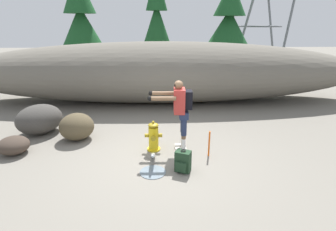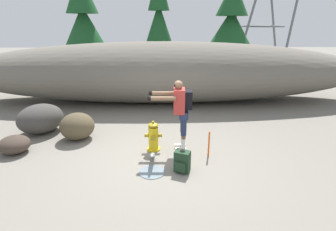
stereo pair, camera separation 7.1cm
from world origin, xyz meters
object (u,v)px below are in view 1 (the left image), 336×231
object	(u,v)px
boulder_large	(39,119)
spare_backpack	(183,161)
utility_worker	(180,107)
fire_hydrant	(154,137)
survey_stake	(209,144)
boulder_mid	(77,127)
boulder_small	(14,145)

from	to	relation	value
boulder_large	spare_backpack	bearing A→B (deg)	-29.33
utility_worker	spare_backpack	bearing A→B (deg)	91.32
fire_hydrant	survey_stake	size ratio (longest dim) A/B	1.21
boulder_mid	boulder_small	bearing A→B (deg)	-149.15
boulder_large	boulder_mid	size ratio (longest dim) A/B	1.40
boulder_large	boulder_small	xyz separation A→B (m)	(-0.11, -1.18, -0.20)
boulder_small	boulder_large	bearing A→B (deg)	84.48
utility_worker	survey_stake	size ratio (longest dim) A/B	2.77
boulder_large	boulder_small	world-z (taller)	boulder_large
spare_backpack	boulder_mid	xyz separation A→B (m)	(-2.57, 1.63, 0.13)
boulder_large	survey_stake	bearing A→B (deg)	-18.68
utility_worker	boulder_small	bearing A→B (deg)	1.94
utility_worker	boulder_mid	world-z (taller)	utility_worker
utility_worker	spare_backpack	size ratio (longest dim) A/B	3.53
boulder_mid	boulder_small	distance (m)	1.44
boulder_mid	survey_stake	size ratio (longest dim) A/B	1.44
fire_hydrant	boulder_large	distance (m)	3.28
utility_worker	boulder_mid	distance (m)	2.75
fire_hydrant	boulder_small	world-z (taller)	fire_hydrant
fire_hydrant	spare_backpack	distance (m)	1.14
boulder_mid	boulder_small	size ratio (longest dim) A/B	1.22
fire_hydrant	survey_stake	distance (m)	1.29
spare_backpack	fire_hydrant	bearing A→B (deg)	-124.70
boulder_mid	boulder_small	world-z (taller)	boulder_mid
spare_backpack	boulder_large	bearing A→B (deg)	-96.37
utility_worker	boulder_small	distance (m)	3.90
fire_hydrant	boulder_mid	world-z (taller)	fire_hydrant
spare_backpack	boulder_large	world-z (taller)	boulder_large
utility_worker	survey_stake	world-z (taller)	utility_worker
utility_worker	boulder_large	size ratio (longest dim) A/B	1.38
utility_worker	survey_stake	xyz separation A→B (m)	(0.64, -0.34, -0.75)
utility_worker	boulder_small	world-z (taller)	utility_worker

